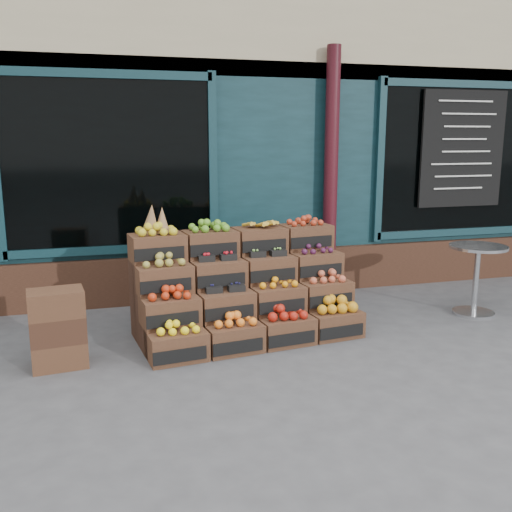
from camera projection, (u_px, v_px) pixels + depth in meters
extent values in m
plane|color=#48484A|center=(296.00, 355.00, 5.52)|extent=(60.00, 60.00, 0.00)
cube|color=#0F2C33|center=(197.00, 117.00, 9.92)|extent=(12.00, 6.00, 4.80)
cube|color=#0F2C33|center=(238.00, 182.00, 7.33)|extent=(12.00, 0.12, 3.00)
cube|color=#3A2217|center=(240.00, 274.00, 7.51)|extent=(12.00, 0.18, 0.60)
cube|color=black|center=(109.00, 164.00, 6.78)|extent=(2.40, 0.06, 2.00)
cube|color=black|center=(458.00, 160.00, 8.06)|extent=(2.40, 0.06, 2.00)
cylinder|color=#3B0D15|center=(331.00, 174.00, 7.44)|extent=(0.18, 0.18, 3.20)
cube|color=black|center=(463.00, 149.00, 7.96)|extent=(1.30, 0.04, 1.60)
cube|color=#4D2F1E|center=(177.00, 345.00, 5.39)|extent=(0.59, 0.44, 0.27)
cube|color=black|center=(183.00, 356.00, 5.21)|extent=(0.50, 0.07, 0.12)
cube|color=yellow|center=(176.00, 327.00, 5.35)|extent=(0.47, 0.34, 0.09)
cube|color=#4D2F1E|center=(233.00, 337.00, 5.60)|extent=(0.59, 0.44, 0.27)
cube|color=black|center=(241.00, 347.00, 5.42)|extent=(0.50, 0.07, 0.12)
cube|color=orange|center=(233.00, 320.00, 5.56)|extent=(0.47, 0.34, 0.10)
cube|color=#4D2F1E|center=(285.00, 330.00, 5.81)|extent=(0.59, 0.44, 0.27)
cube|color=black|center=(294.00, 339.00, 5.63)|extent=(0.50, 0.07, 0.12)
cube|color=#A41B0F|center=(286.00, 312.00, 5.77)|extent=(0.47, 0.34, 0.10)
cube|color=#4D2F1E|center=(334.00, 323.00, 6.02)|extent=(0.59, 0.44, 0.27)
cube|color=black|center=(344.00, 332.00, 5.85)|extent=(0.50, 0.07, 0.12)
cube|color=#C28016|center=(334.00, 305.00, 5.98)|extent=(0.47, 0.34, 0.13)
cube|color=#4D2F1E|center=(170.00, 311.00, 5.54)|extent=(0.59, 0.44, 0.27)
cube|color=black|center=(175.00, 320.00, 5.36)|extent=(0.50, 0.07, 0.12)
cube|color=#B12B0F|center=(169.00, 293.00, 5.50)|extent=(0.47, 0.34, 0.09)
cube|color=#4D2F1E|center=(225.00, 305.00, 5.75)|extent=(0.59, 0.44, 0.27)
cube|color=black|center=(232.00, 313.00, 5.58)|extent=(0.50, 0.07, 0.12)
cube|color=#171641|center=(225.00, 290.00, 5.72)|extent=(0.47, 0.34, 0.03)
cube|color=#4D2F1E|center=(276.00, 299.00, 5.96)|extent=(0.59, 0.44, 0.27)
cube|color=black|center=(284.00, 306.00, 5.79)|extent=(0.50, 0.07, 0.12)
cube|color=orange|center=(276.00, 283.00, 5.93)|extent=(0.47, 0.34, 0.07)
cube|color=#4D2F1E|center=(324.00, 293.00, 6.18)|extent=(0.59, 0.44, 0.27)
cube|color=black|center=(333.00, 300.00, 6.00)|extent=(0.50, 0.07, 0.12)
cube|color=#C25639|center=(324.00, 277.00, 6.14)|extent=(0.47, 0.34, 0.09)
cube|color=#4D2F1E|center=(164.00, 278.00, 5.69)|extent=(0.59, 0.44, 0.27)
cube|color=black|center=(169.00, 286.00, 5.52)|extent=(0.50, 0.07, 0.12)
cube|color=olive|center=(163.00, 261.00, 5.66)|extent=(0.47, 0.34, 0.09)
cube|color=#4D2F1E|center=(217.00, 273.00, 5.91)|extent=(0.59, 0.44, 0.27)
cube|color=black|center=(224.00, 280.00, 5.73)|extent=(0.50, 0.07, 0.12)
cube|color=#AE121D|center=(217.00, 259.00, 5.87)|extent=(0.47, 0.34, 0.04)
cube|color=#4D2F1E|center=(268.00, 269.00, 6.12)|extent=(0.59, 0.44, 0.27)
cube|color=black|center=(275.00, 275.00, 5.94)|extent=(0.50, 0.07, 0.12)
cube|color=#78AC4C|center=(268.00, 255.00, 6.09)|extent=(0.47, 0.34, 0.03)
cube|color=#4D2F1E|center=(314.00, 264.00, 6.33)|extent=(0.59, 0.44, 0.27)
cube|color=black|center=(323.00, 270.00, 6.15)|extent=(0.50, 0.07, 0.12)
cube|color=#421736|center=(315.00, 249.00, 6.29)|extent=(0.47, 0.34, 0.07)
cube|color=#4D2F1E|center=(157.00, 247.00, 5.85)|extent=(0.59, 0.44, 0.27)
cube|color=black|center=(162.00, 254.00, 5.67)|extent=(0.50, 0.07, 0.12)
cube|color=gold|center=(157.00, 230.00, 5.81)|extent=(0.47, 0.34, 0.09)
cube|color=#4D2F1E|center=(210.00, 244.00, 6.06)|extent=(0.59, 0.44, 0.27)
cube|color=black|center=(216.00, 250.00, 5.88)|extent=(0.50, 0.07, 0.12)
cube|color=#599625|center=(210.00, 227.00, 6.02)|extent=(0.47, 0.34, 0.09)
cube|color=#4D2F1E|center=(259.00, 240.00, 6.27)|extent=(0.59, 0.44, 0.27)
cube|color=black|center=(267.00, 246.00, 6.09)|extent=(0.50, 0.07, 0.12)
cube|color=gold|center=(259.00, 224.00, 6.23)|extent=(0.47, 0.34, 0.08)
cube|color=#4D2F1E|center=(305.00, 237.00, 6.48)|extent=(0.59, 0.44, 0.27)
cube|color=black|center=(313.00, 242.00, 6.31)|extent=(0.50, 0.07, 0.12)
cube|color=#AE351C|center=(305.00, 221.00, 6.45)|extent=(0.47, 0.34, 0.08)
cube|color=#3A2217|center=(251.00, 327.00, 5.91)|extent=(2.28, 0.64, 0.27)
cube|color=#3A2217|center=(243.00, 308.00, 6.10)|extent=(2.28, 0.64, 0.55)
cube|color=#3A2217|center=(235.00, 291.00, 6.28)|extent=(2.28, 0.64, 0.82)
cone|color=olive|center=(151.00, 219.00, 5.77)|extent=(0.19, 0.19, 0.32)
cone|color=olive|center=(162.00, 220.00, 5.85)|extent=(0.17, 0.17, 0.27)
cube|color=#4D2F1E|center=(60.00, 354.00, 5.22)|extent=(0.52, 0.39, 0.24)
cube|color=#3A2217|center=(58.00, 329.00, 5.17)|extent=(0.52, 0.39, 0.24)
cube|color=#4D2F1E|center=(56.00, 303.00, 5.12)|extent=(0.52, 0.39, 0.24)
cylinder|color=silver|center=(473.00, 313.00, 6.79)|extent=(0.48, 0.48, 0.03)
cylinder|color=silver|center=(476.00, 281.00, 6.71)|extent=(0.07, 0.07, 0.79)
cylinder|color=silver|center=(479.00, 247.00, 6.63)|extent=(0.66, 0.66, 0.03)
imported|color=#1B601D|center=(101.00, 228.00, 7.49)|extent=(0.76, 0.62, 1.78)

